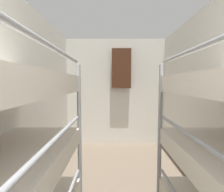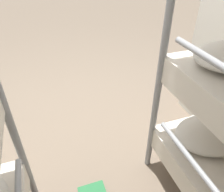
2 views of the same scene
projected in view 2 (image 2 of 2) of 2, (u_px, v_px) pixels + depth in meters
ground_plane at (80, 130)px, 2.15m from camera, size 20.00×20.00×0.00m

